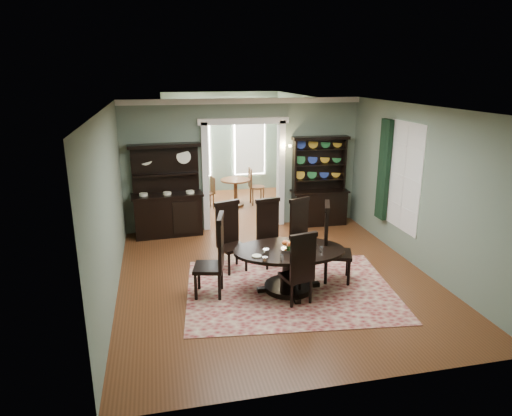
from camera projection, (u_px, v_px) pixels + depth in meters
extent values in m
cube|color=brown|center=(276.00, 278.00, 8.21)|extent=(5.50, 6.00, 0.01)
cube|color=white|center=(278.00, 108.00, 7.35)|extent=(5.50, 6.00, 0.01)
cube|color=slate|center=(109.00, 208.00, 7.21)|extent=(0.01, 6.00, 3.00)
cube|color=slate|center=(422.00, 189.00, 8.35)|extent=(0.01, 6.00, 3.00)
cube|color=slate|center=(348.00, 269.00, 4.97)|extent=(5.50, 0.01, 3.00)
cube|color=slate|center=(164.00, 168.00, 10.21)|extent=(1.85, 0.01, 3.00)
cube|color=slate|center=(318.00, 161.00, 10.96)|extent=(1.85, 0.01, 3.00)
cube|color=slate|center=(243.00, 110.00, 10.23)|extent=(1.80, 0.01, 0.50)
cube|color=white|center=(243.00, 101.00, 10.12)|extent=(5.50, 0.10, 0.12)
cube|color=brown|center=(232.00, 206.00, 12.65)|extent=(3.50, 3.50, 0.01)
cube|color=white|center=(230.00, 94.00, 11.79)|extent=(3.50, 3.50, 0.01)
cube|color=slate|center=(165.00, 154.00, 11.86)|extent=(0.01, 3.50, 3.00)
cube|color=slate|center=(294.00, 150.00, 12.58)|extent=(0.01, 3.50, 3.00)
cube|color=slate|center=(222.00, 142.00, 13.86)|extent=(3.50, 0.01, 3.00)
cube|color=white|center=(194.00, 142.00, 13.62)|extent=(1.05, 0.06, 2.20)
cube|color=white|center=(249.00, 140.00, 13.97)|extent=(1.05, 0.06, 2.20)
cube|color=white|center=(205.00, 177.00, 10.47)|extent=(0.14, 0.25, 2.50)
cube|color=white|center=(281.00, 173.00, 10.84)|extent=(0.14, 0.25, 2.50)
cube|color=white|center=(243.00, 121.00, 10.30)|extent=(2.08, 0.25, 0.14)
cube|color=white|center=(405.00, 177.00, 8.88)|extent=(0.02, 1.10, 2.00)
cube|color=white|center=(404.00, 177.00, 8.87)|extent=(0.01, 1.22, 2.12)
cube|color=black|center=(384.00, 170.00, 9.49)|extent=(0.10, 0.35, 2.10)
cube|color=#B79030|center=(284.00, 149.00, 10.61)|extent=(0.08, 0.05, 0.18)
sphere|color=#FFD88C|center=(282.00, 146.00, 10.42)|extent=(0.07, 0.07, 0.07)
sphere|color=#FFD88C|center=(290.00, 146.00, 10.46)|extent=(0.07, 0.07, 0.07)
cube|color=maroon|center=(290.00, 289.00, 7.76)|extent=(3.75, 3.05, 0.01)
ellipsoid|color=black|center=(289.00, 251.00, 7.57)|extent=(1.99, 1.39, 0.05)
cylinder|color=black|center=(289.00, 253.00, 7.58)|extent=(1.92, 1.92, 0.03)
cylinder|color=black|center=(289.00, 269.00, 7.67)|extent=(0.24, 0.24, 0.65)
cylinder|color=black|center=(289.00, 287.00, 7.76)|extent=(0.83, 0.83, 0.10)
cylinder|color=silver|center=(288.00, 249.00, 7.50)|extent=(0.24, 0.24, 0.04)
cube|color=black|center=(233.00, 247.00, 8.41)|extent=(0.58, 0.57, 0.06)
cube|color=black|center=(227.00, 224.00, 8.45)|extent=(0.45, 0.20, 0.78)
cube|color=black|center=(227.00, 203.00, 8.34)|extent=(0.49, 0.23, 0.08)
cylinder|color=black|center=(229.00, 264.00, 8.24)|extent=(0.05, 0.05, 0.46)
cylinder|color=black|center=(246.00, 260.00, 8.42)|extent=(0.05, 0.05, 0.46)
cylinder|color=black|center=(220.00, 257.00, 8.53)|extent=(0.05, 0.05, 0.46)
cylinder|color=black|center=(237.00, 254.00, 8.71)|extent=(0.05, 0.05, 0.46)
cube|color=black|center=(272.00, 243.00, 8.64)|extent=(0.53, 0.51, 0.06)
cube|color=black|center=(268.00, 220.00, 8.70)|extent=(0.45, 0.13, 0.77)
cube|color=black|center=(268.00, 200.00, 8.59)|extent=(0.50, 0.16, 0.08)
cylinder|color=black|center=(267.00, 259.00, 8.48)|extent=(0.05, 0.05, 0.45)
cylinder|color=black|center=(284.00, 256.00, 8.62)|extent=(0.05, 0.05, 0.45)
cylinder|color=black|center=(260.00, 252.00, 8.79)|extent=(0.05, 0.05, 0.45)
cylinder|color=black|center=(276.00, 249.00, 8.93)|extent=(0.05, 0.05, 0.45)
cube|color=black|center=(305.00, 240.00, 8.84)|extent=(0.56, 0.55, 0.06)
cube|color=black|center=(299.00, 219.00, 8.88)|extent=(0.42, 0.21, 0.74)
cube|color=black|center=(300.00, 200.00, 8.77)|extent=(0.46, 0.24, 0.08)
cylinder|color=black|center=(304.00, 255.00, 8.68)|extent=(0.05, 0.05, 0.44)
cylinder|color=black|center=(317.00, 251.00, 8.87)|extent=(0.05, 0.05, 0.44)
cylinder|color=black|center=(292.00, 249.00, 8.95)|extent=(0.05, 0.05, 0.44)
cylinder|color=black|center=(305.00, 246.00, 9.13)|extent=(0.05, 0.05, 0.44)
cube|color=black|center=(208.00, 268.00, 7.46)|extent=(0.57, 0.58, 0.06)
cube|color=black|center=(221.00, 243.00, 7.33)|extent=(0.16, 0.49, 0.83)
cube|color=black|center=(220.00, 218.00, 7.21)|extent=(0.19, 0.54, 0.09)
cylinder|color=black|center=(199.00, 276.00, 7.72)|extent=(0.05, 0.05, 0.49)
cylinder|color=black|center=(196.00, 286.00, 7.35)|extent=(0.05, 0.05, 0.49)
cylinder|color=black|center=(221.00, 276.00, 7.71)|extent=(0.05, 0.05, 0.49)
cylinder|color=black|center=(219.00, 286.00, 7.34)|extent=(0.05, 0.05, 0.49)
cube|color=black|center=(338.00, 254.00, 7.99)|extent=(0.62, 0.63, 0.07)
cube|color=black|center=(326.00, 230.00, 7.89)|extent=(0.22, 0.49, 0.85)
cube|color=black|center=(327.00, 206.00, 7.77)|extent=(0.26, 0.54, 0.09)
cylinder|color=black|center=(349.00, 272.00, 7.85)|extent=(0.05, 0.05, 0.50)
cylinder|color=black|center=(347.00, 263.00, 8.22)|extent=(0.05, 0.05, 0.50)
cylinder|color=black|center=(326.00, 271.00, 7.90)|extent=(0.05, 0.05, 0.50)
cylinder|color=black|center=(326.00, 262.00, 8.27)|extent=(0.05, 0.05, 0.50)
cube|color=black|center=(296.00, 277.00, 7.26)|extent=(0.51, 0.50, 0.06)
cube|color=black|center=(303.00, 259.00, 6.99)|extent=(0.43, 0.14, 0.73)
cube|color=black|center=(304.00, 236.00, 6.88)|extent=(0.47, 0.16, 0.08)
cylinder|color=black|center=(300.00, 283.00, 7.54)|extent=(0.05, 0.05, 0.43)
cylinder|color=black|center=(282.00, 287.00, 7.41)|extent=(0.05, 0.05, 0.43)
cylinder|color=black|center=(310.00, 291.00, 7.25)|extent=(0.05, 0.05, 0.43)
cylinder|color=black|center=(292.00, 295.00, 7.11)|extent=(0.05, 0.05, 0.43)
cube|color=black|center=(168.00, 215.00, 10.25)|extent=(1.50, 0.59, 0.92)
cube|color=black|center=(167.00, 195.00, 10.12)|extent=(1.60, 0.65, 0.05)
cube|color=black|center=(165.00, 169.00, 10.15)|extent=(1.48, 0.16, 1.09)
cube|color=black|center=(166.00, 174.00, 10.09)|extent=(1.44, 0.34, 0.04)
cube|color=black|center=(164.00, 146.00, 9.89)|extent=(1.58, 0.42, 0.07)
cube|color=black|center=(319.00, 208.00, 11.01)|extent=(1.28, 0.48, 0.82)
cube|color=black|center=(320.00, 191.00, 10.90)|extent=(1.37, 0.52, 0.04)
cube|color=black|center=(318.00, 164.00, 10.89)|extent=(1.27, 0.08, 1.23)
cube|color=black|center=(295.00, 166.00, 10.67)|extent=(0.05, 0.24, 1.27)
cube|color=black|center=(344.00, 164.00, 10.93)|extent=(0.05, 0.24, 1.27)
cube|color=black|center=(321.00, 138.00, 10.60)|extent=(1.37, 0.31, 0.07)
cube|color=black|center=(319.00, 180.00, 10.90)|extent=(1.27, 0.26, 0.03)
cube|color=black|center=(319.00, 165.00, 10.80)|extent=(1.27, 0.26, 0.03)
cube|color=black|center=(320.00, 149.00, 10.70)|extent=(1.27, 0.26, 0.03)
cylinder|color=brown|center=(235.00, 180.00, 12.42)|extent=(0.81, 0.81, 0.04)
cylinder|color=brown|center=(236.00, 193.00, 12.52)|extent=(0.10, 0.10, 0.71)
cylinder|color=brown|center=(236.00, 205.00, 12.62)|extent=(0.45, 0.45, 0.06)
cylinder|color=brown|center=(207.00, 194.00, 12.32)|extent=(0.36, 0.36, 0.04)
cube|color=brown|center=(213.00, 185.00, 12.33)|extent=(0.10, 0.32, 0.45)
cylinder|color=brown|center=(202.00, 200.00, 12.44)|extent=(0.03, 0.03, 0.40)
cylinder|color=brown|center=(205.00, 202.00, 12.22)|extent=(0.03, 0.03, 0.40)
cylinder|color=brown|center=(210.00, 199.00, 12.54)|extent=(0.03, 0.03, 0.40)
cylinder|color=brown|center=(214.00, 201.00, 12.33)|extent=(0.03, 0.03, 0.40)
cylinder|color=brown|center=(257.00, 187.00, 12.67)|extent=(0.43, 0.43, 0.04)
cube|color=brown|center=(250.00, 178.00, 12.55)|extent=(0.04, 0.39, 0.54)
cylinder|color=brown|center=(264.00, 197.00, 12.63)|extent=(0.04, 0.04, 0.49)
cylinder|color=brown|center=(261.00, 194.00, 12.92)|extent=(0.04, 0.04, 0.49)
cylinder|color=brown|center=(253.00, 197.00, 12.57)|extent=(0.04, 0.04, 0.49)
cylinder|color=brown|center=(250.00, 194.00, 12.85)|extent=(0.04, 0.04, 0.49)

